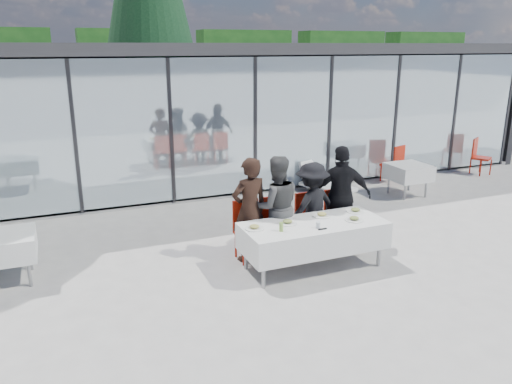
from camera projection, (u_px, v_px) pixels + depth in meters
ground at (291, 269)px, 7.87m from camera, size 90.00×90.00×0.00m
pavilion at (233, 88)px, 15.24m from camera, size 14.80×8.80×3.44m
treeline at (67, 65)px, 31.36m from camera, size 62.50×2.00×4.40m
dining_table at (313, 236)px, 7.80m from camera, size 2.26×0.96×0.75m
diner_a at (250, 210)px, 8.00m from camera, size 0.71×0.71×1.72m
diner_chair_a at (248, 227)px, 8.16m from camera, size 0.44×0.44×0.97m
diner_b at (276, 207)px, 8.17m from camera, size 0.97×0.97×1.71m
diner_chair_b at (274, 223)px, 8.34m from camera, size 0.44×0.44×0.97m
diner_c at (312, 207)px, 8.44m from camera, size 1.22×1.22×1.54m
diner_chair_c at (309, 218)px, 8.58m from camera, size 0.44×0.44×0.97m
diner_d at (341, 196)px, 8.61m from camera, size 1.31×1.31×1.77m
diner_chair_d at (338, 214)px, 8.79m from camera, size 0.44×0.44×0.97m
plate_a at (254, 227)px, 7.47m from camera, size 0.29×0.29×0.07m
plate_b at (287, 222)px, 7.69m from camera, size 0.29×0.29×0.07m
plate_c at (322, 215)px, 8.02m from camera, size 0.29×0.29×0.07m
plate_d at (355, 211)px, 8.24m from camera, size 0.29×0.29×0.07m
plate_extra at (354, 219)px, 7.83m from camera, size 0.29×0.29×0.07m
juice_bottle at (281, 227)px, 7.37m from camera, size 0.06×0.06×0.14m
drinking_glasses at (318, 225)px, 7.50m from camera, size 0.07×0.07×0.10m
folded_eyeglasses at (322, 229)px, 7.46m from camera, size 0.14×0.03×0.01m
spare_table_left at (5, 247)px, 7.32m from camera, size 0.86×0.86×0.74m
spare_table_right at (408, 172)px, 11.60m from camera, size 0.86×0.86×0.74m
spare_chair_a at (478, 154)px, 13.56m from camera, size 0.60×0.60×0.97m
spare_chair_b at (395, 162)px, 12.67m from camera, size 0.56×0.56×0.97m
lounger at (322, 182)px, 11.89m from camera, size 1.05×1.46×0.72m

